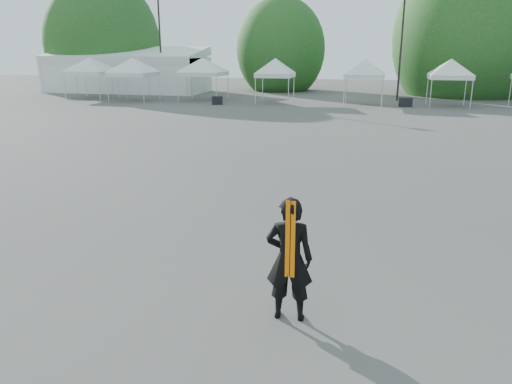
# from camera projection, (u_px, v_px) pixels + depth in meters

# --- Properties ---
(ground) EXTENTS (120.00, 120.00, 0.00)m
(ground) POSITION_uv_depth(u_px,v_px,m) (306.00, 244.00, 10.64)
(ground) COLOR #474442
(ground) RESTS_ON ground
(marquee) EXTENTS (15.00, 6.25, 4.23)m
(marquee) POSITION_uv_depth(u_px,v_px,m) (127.00, 71.00, 47.67)
(marquee) COLOR white
(marquee) RESTS_ON ground
(light_pole_west) EXTENTS (0.60, 0.25, 10.30)m
(light_pole_west) POSITION_uv_depth(u_px,v_px,m) (159.00, 28.00, 44.80)
(light_pole_west) COLOR black
(light_pole_west) RESTS_ON ground
(light_pole_east) EXTENTS (0.60, 0.25, 9.80)m
(light_pole_east) POSITION_uv_depth(u_px,v_px,m) (402.00, 28.00, 38.39)
(light_pole_east) COLOR black
(light_pole_east) RESTS_ON ground
(tree_far_w) EXTENTS (4.80, 4.80, 7.30)m
(tree_far_w) POSITION_uv_depth(u_px,v_px,m) (103.00, 43.00, 50.64)
(tree_far_w) COLOR #382314
(tree_far_w) RESTS_ON ground
(tree_mid_w) EXTENTS (4.16, 4.16, 6.33)m
(tree_mid_w) POSITION_uv_depth(u_px,v_px,m) (281.00, 49.00, 48.73)
(tree_mid_w) COLOR #382314
(tree_mid_w) RESTS_ON ground
(tree_mid_e) EXTENTS (5.12, 5.12, 7.79)m
(tree_mid_e) POSITION_uv_depth(u_px,v_px,m) (469.00, 39.00, 43.81)
(tree_mid_e) COLOR #382314
(tree_mid_e) RESTS_ON ground
(tent_a) EXTENTS (4.71, 4.71, 3.88)m
(tent_a) POSITION_uv_depth(u_px,v_px,m) (90.00, 61.00, 41.11)
(tent_a) COLOR silver
(tent_a) RESTS_ON ground
(tent_b) EXTENTS (4.49, 4.49, 3.88)m
(tent_b) POSITION_uv_depth(u_px,v_px,m) (133.00, 61.00, 39.00)
(tent_b) COLOR silver
(tent_b) RESTS_ON ground
(tent_c) EXTENTS (4.75, 4.75, 3.88)m
(tent_c) POSITION_uv_depth(u_px,v_px,m) (203.00, 61.00, 39.61)
(tent_c) COLOR silver
(tent_c) RESTS_ON ground
(tent_d) EXTENTS (3.79, 3.79, 3.88)m
(tent_d) POSITION_uv_depth(u_px,v_px,m) (275.00, 62.00, 37.26)
(tent_d) COLOR silver
(tent_d) RESTS_ON ground
(tent_e) EXTENTS (4.03, 4.03, 3.88)m
(tent_e) POSITION_uv_depth(u_px,v_px,m) (365.00, 62.00, 35.91)
(tent_e) COLOR silver
(tent_e) RESTS_ON ground
(tent_f) EXTENTS (4.05, 4.05, 3.88)m
(tent_f) POSITION_uv_depth(u_px,v_px,m) (452.00, 63.00, 35.06)
(tent_f) COLOR silver
(tent_f) RESTS_ON ground
(man) EXTENTS (0.74, 0.52, 1.95)m
(man) POSITION_uv_depth(u_px,v_px,m) (289.00, 259.00, 7.46)
(man) COLOR black
(man) RESTS_ON ground
(crate_west) EXTENTS (0.94, 0.84, 0.60)m
(crate_west) POSITION_uv_depth(u_px,v_px,m) (217.00, 100.00, 37.06)
(crate_west) COLOR black
(crate_west) RESTS_ON ground
(crate_mid) EXTENTS (0.94, 0.80, 0.63)m
(crate_mid) POSITION_uv_depth(u_px,v_px,m) (406.00, 102.00, 35.63)
(crate_mid) COLOR black
(crate_mid) RESTS_ON ground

